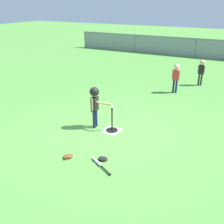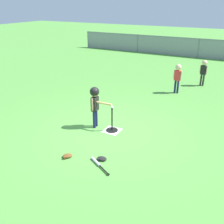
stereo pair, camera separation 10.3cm
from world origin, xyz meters
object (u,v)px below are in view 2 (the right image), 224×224
(baseball_on_tee, at_px, (112,107))
(batter_child, at_px, (95,99))
(batting_tee, at_px, (112,127))
(glove_near_bats, at_px, (102,159))
(spare_bat_silver, at_px, (97,163))
(glove_by_plate, at_px, (67,156))
(fielder_near_right, at_px, (178,75))
(fielder_deep_left, at_px, (204,69))

(baseball_on_tee, distance_m, batter_child, 0.53)
(batting_tee, bearing_deg, glove_near_bats, -70.85)
(spare_bat_silver, xyz_separation_m, glove_near_bats, (-0.01, 0.19, 0.01))
(baseball_on_tee, bearing_deg, glove_by_plate, -99.45)
(baseball_on_tee, height_order, fielder_near_right, fielder_near_right)
(fielder_deep_left, distance_m, glove_near_bats, 6.74)
(batter_child, height_order, fielder_near_right, batter_child)
(batting_tee, distance_m, glove_near_bats, 1.43)
(batter_child, distance_m, spare_bat_silver, 1.98)
(batting_tee, xyz_separation_m, glove_by_plate, (-0.27, -1.62, -0.07))
(glove_by_plate, bearing_deg, batting_tee, 80.55)
(batter_child, bearing_deg, glove_near_bats, -53.71)
(fielder_near_right, relative_size, glove_near_bats, 4.61)
(batter_child, bearing_deg, glove_by_plate, -81.49)
(fielder_deep_left, relative_size, spare_bat_silver, 1.63)
(fielder_near_right, distance_m, glove_by_plate, 5.64)
(batting_tee, xyz_separation_m, batter_child, (-0.51, -0.02, 0.73))
(glove_near_bats, bearing_deg, fielder_deep_left, 82.47)
(spare_bat_silver, relative_size, glove_by_plate, 2.41)
(fielder_deep_left, bearing_deg, fielder_near_right, -115.88)
(fielder_deep_left, bearing_deg, baseball_on_tee, -104.24)
(fielder_near_right, bearing_deg, spare_bat_silver, -92.02)
(fielder_near_right, xyz_separation_m, glove_near_bats, (-0.20, -5.25, -0.67))
(fielder_deep_left, distance_m, spare_bat_silver, 6.92)
(baseball_on_tee, relative_size, fielder_near_right, 0.07)
(batting_tee, relative_size, batter_child, 0.56)
(glove_near_bats, bearing_deg, batting_tee, 109.15)
(baseball_on_tee, height_order, spare_bat_silver, baseball_on_tee)
(glove_by_plate, relative_size, glove_near_bats, 1.13)
(batter_child, distance_m, fielder_near_right, 4.09)
(baseball_on_tee, relative_size, spare_bat_silver, 0.11)
(fielder_deep_left, distance_m, glove_by_plate, 7.14)
(glove_by_plate, bearing_deg, spare_bat_silver, 6.41)
(fielder_deep_left, xyz_separation_m, spare_bat_silver, (-0.87, -6.84, -0.65))
(batting_tee, relative_size, baseball_on_tee, 8.81)
(batter_child, relative_size, glove_by_plate, 4.31)
(batter_child, xyz_separation_m, fielder_deep_left, (1.86, 5.32, -0.14))
(baseball_on_tee, relative_size, batter_child, 0.06)
(batter_child, bearing_deg, fielder_deep_left, 70.76)
(glove_near_bats, bearing_deg, spare_bat_silver, -87.87)
(batter_child, distance_m, glove_by_plate, 1.81)
(baseball_on_tee, xyz_separation_m, fielder_near_right, (0.67, 3.90, 0.02))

